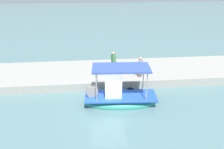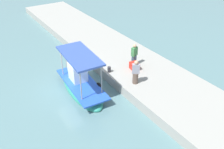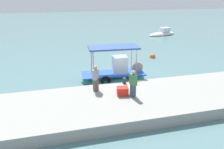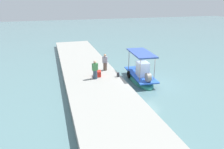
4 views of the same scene
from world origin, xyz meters
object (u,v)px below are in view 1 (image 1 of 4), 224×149
object	(u,v)px
fisherman_by_crate	(113,62)
cargo_crate	(120,69)
fisherman_near_bollard	(140,68)
mooring_bollard	(115,78)
main_fishing_boat	(119,97)

from	to	relation	value
fisherman_by_crate	cargo_crate	distance (m)	0.82
cargo_crate	fisherman_near_bollard	bearing A→B (deg)	143.78
fisherman_by_crate	mooring_bollard	distance (m)	2.15
fisherman_near_bollard	fisherman_by_crate	world-z (taller)	fisherman_by_crate
mooring_bollard	fisherman_near_bollard	bearing A→B (deg)	-162.66
main_fishing_boat	mooring_bollard	xyz separation A→B (m)	(0.06, -2.25, 0.37)
fisherman_near_bollard	mooring_bollard	distance (m)	2.26
fisherman_near_bollard	fisherman_by_crate	xyz separation A→B (m)	(1.97, -1.42, 0.00)
fisherman_near_bollard	cargo_crate	distance (m)	1.85
main_fishing_boat	mooring_bollard	bearing A→B (deg)	-88.38
fisherman_by_crate	mooring_bollard	xyz separation A→B (m)	(0.12, 2.07, -0.55)
fisherman_by_crate	cargo_crate	bearing A→B (deg)	145.84
mooring_bollard	cargo_crate	distance (m)	1.83
main_fishing_boat	fisherman_near_bollard	bearing A→B (deg)	-125.00
cargo_crate	main_fishing_boat	bearing A→B (deg)	81.49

